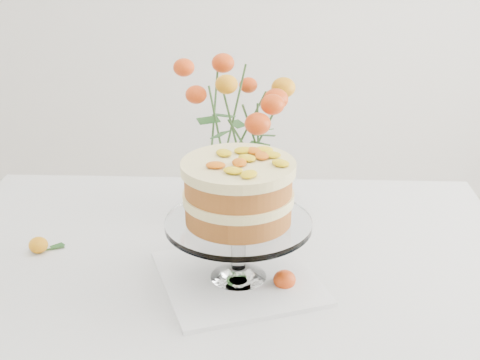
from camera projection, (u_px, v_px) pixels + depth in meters
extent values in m
cube|color=tan|center=(225.00, 260.00, 1.64)|extent=(1.40, 0.90, 0.04)
cylinder|color=tan|center=(41.00, 300.00, 2.15)|extent=(0.06, 0.06, 0.71)
cylinder|color=tan|center=(429.00, 309.00, 2.11)|extent=(0.06, 0.06, 0.71)
cube|color=silver|center=(225.00, 252.00, 1.64)|extent=(1.42, 0.92, 0.01)
cube|color=silver|center=(234.00, 209.00, 2.10)|extent=(1.42, 0.01, 0.20)
cube|color=white|center=(238.00, 278.00, 1.50)|extent=(0.43, 0.43, 0.01)
cylinder|color=silver|center=(238.00, 247.00, 1.47)|extent=(0.03, 0.03, 0.10)
cylinder|color=silver|center=(238.00, 223.00, 1.45)|extent=(0.32, 0.32, 0.01)
cylinder|color=#B05C27|center=(238.00, 211.00, 1.44)|extent=(0.26, 0.26, 0.05)
cylinder|color=#FFF9A4|center=(238.00, 197.00, 1.43)|extent=(0.27, 0.27, 0.02)
cylinder|color=#B05C27|center=(238.00, 182.00, 1.41)|extent=(0.26, 0.26, 0.05)
cylinder|color=#FFF9A4|center=(238.00, 167.00, 1.40)|extent=(0.28, 0.28, 0.02)
cylinder|color=silver|center=(241.00, 211.00, 1.83)|extent=(0.07, 0.07, 0.01)
cylinder|color=silver|center=(241.00, 192.00, 1.81)|extent=(0.09, 0.09, 0.10)
ellipsoid|color=orange|center=(38.00, 245.00, 1.62)|extent=(0.05, 0.05, 0.04)
cylinder|color=#2E5220|center=(53.00, 249.00, 1.64)|extent=(0.05, 0.02, 0.00)
ellipsoid|color=#C63E09|center=(285.00, 280.00, 1.47)|extent=(0.05, 0.05, 0.04)
cylinder|color=#2E5220|center=(300.00, 286.00, 1.48)|extent=(0.06, 0.02, 0.00)
ellipsoid|color=yellow|center=(171.00, 270.00, 1.55)|extent=(0.03, 0.02, 0.00)
ellipsoid|color=yellow|center=(212.00, 280.00, 1.51)|extent=(0.03, 0.02, 0.00)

